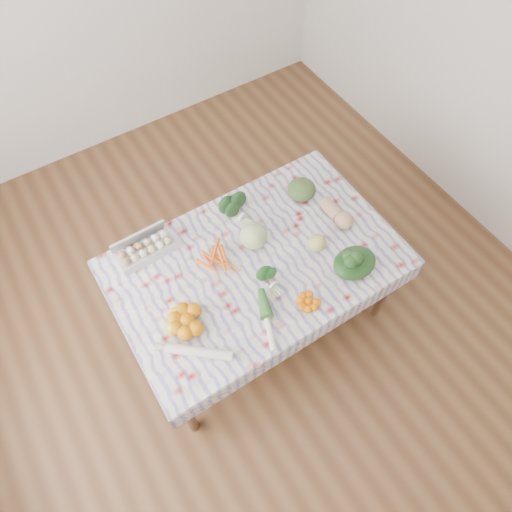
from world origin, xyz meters
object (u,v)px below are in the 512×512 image
dining_table (256,269)px  butternut_squash (337,213)px  cabbage (254,236)px  grapefruit (317,243)px  kabocha_squash (302,189)px  egg_carton (146,251)px

dining_table → butternut_squash: size_ratio=6.72×
butternut_squash → cabbage: bearing=164.3°
grapefruit → butternut_squash: bearing=25.0°
butternut_squash → grapefruit: (-0.23, -0.11, -0.00)m
kabocha_squash → cabbage: size_ratio=1.11×
egg_carton → butternut_squash: size_ratio=1.43×
dining_table → butternut_squash: 0.60m
egg_carton → cabbage: cabbage is taller
dining_table → egg_carton: size_ratio=4.69×
kabocha_squash → butternut_squash: 0.28m
butternut_squash → egg_carton: bearing=157.6°
kabocha_squash → dining_table: bearing=-152.7°
cabbage → grapefruit: 0.37m
dining_table → grapefruit: 0.39m
cabbage → grapefruit: bearing=-37.1°
butternut_squash → grapefruit: butternut_squash is taller
butternut_squash → dining_table: bearing=176.3°
dining_table → grapefruit: size_ratio=15.25×
egg_carton → kabocha_squash: bearing=-7.6°
cabbage → butternut_squash: bearing=-12.4°
dining_table → kabocha_squash: (0.51, 0.26, 0.14)m
cabbage → butternut_squash: size_ratio=0.68×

